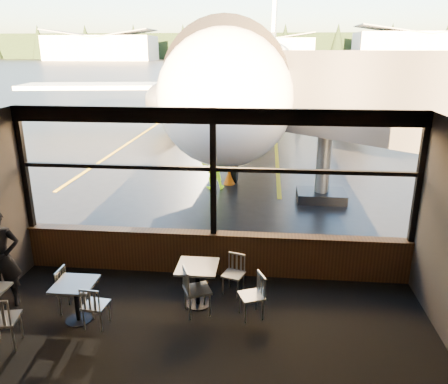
# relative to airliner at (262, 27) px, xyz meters

# --- Properties ---
(ground_plane) EXTENTS (520.00, 520.00, 0.00)m
(ground_plane) POSITION_rel_airliner_xyz_m (-0.56, 100.49, -5.83)
(ground_plane) COLOR black
(ground_plane) RESTS_ON ground
(carpet_floor) EXTENTS (8.00, 6.00, 0.01)m
(carpet_floor) POSITION_rel_airliner_xyz_m (-0.56, -22.51, -5.82)
(carpet_floor) COLOR black
(carpet_floor) RESTS_ON ground
(ceiling) EXTENTS (8.00, 6.00, 0.04)m
(ceiling) POSITION_rel_airliner_xyz_m (-0.56, -22.51, -2.33)
(ceiling) COLOR #38332D
(ceiling) RESTS_ON ground
(window_sill) EXTENTS (8.00, 0.28, 0.90)m
(window_sill) POSITION_rel_airliner_xyz_m (-0.56, -19.51, -5.38)
(window_sill) COLOR #4A2D16
(window_sill) RESTS_ON ground
(window_header) EXTENTS (8.00, 0.18, 0.30)m
(window_header) POSITION_rel_airliner_xyz_m (-0.56, -19.51, -2.48)
(window_header) COLOR black
(window_header) RESTS_ON ground
(mullion_left) EXTENTS (0.12, 0.12, 2.60)m
(mullion_left) POSITION_rel_airliner_xyz_m (-4.51, -19.51, -3.63)
(mullion_left) COLOR black
(mullion_left) RESTS_ON ground
(mullion_centre) EXTENTS (0.12, 0.12, 2.60)m
(mullion_centre) POSITION_rel_airliner_xyz_m (-0.56, -19.51, -3.63)
(mullion_centre) COLOR black
(mullion_centre) RESTS_ON ground
(mullion_right) EXTENTS (0.12, 0.12, 2.60)m
(mullion_right) POSITION_rel_airliner_xyz_m (3.39, -19.51, -3.63)
(mullion_right) COLOR black
(mullion_right) RESTS_ON ground
(window_transom) EXTENTS (8.00, 0.10, 0.08)m
(window_transom) POSITION_rel_airliner_xyz_m (-0.56, -19.51, -3.53)
(window_transom) COLOR black
(window_transom) RESTS_ON ground
(airliner) EXTENTS (33.77, 39.79, 11.66)m
(airliner) POSITION_rel_airliner_xyz_m (0.00, 0.00, 0.00)
(airliner) COLOR white
(airliner) RESTS_ON ground_plane
(jet_bridge) EXTENTS (8.99, 10.99, 4.79)m
(jet_bridge) POSITION_rel_airliner_xyz_m (3.04, -14.01, -3.43)
(jet_bridge) COLOR #2E2E31
(jet_bridge) RESTS_ON ground_plane
(cafe_table_near) EXTENTS (0.73, 0.73, 0.81)m
(cafe_table_near) POSITION_rel_airliner_xyz_m (-0.72, -20.75, -5.43)
(cafe_table_near) COLOR gray
(cafe_table_near) RESTS_ON carpet_floor
(cafe_table_mid) EXTENTS (0.68, 0.68, 0.75)m
(cafe_table_mid) POSITION_rel_airliner_xyz_m (-2.73, -21.48, -5.46)
(cafe_table_mid) COLOR gray
(cafe_table_mid) RESTS_ON carpet_floor
(chair_near_e) EXTENTS (0.60, 0.60, 0.84)m
(chair_near_e) POSITION_rel_airliner_xyz_m (0.29, -21.06, -5.41)
(chair_near_e) COLOR beige
(chair_near_e) RESTS_ON carpet_floor
(chair_near_w) EXTENTS (0.67, 0.67, 0.93)m
(chair_near_w) POSITION_rel_airliner_xyz_m (-0.68, -21.03, -5.37)
(chair_near_w) COLOR beige
(chair_near_w) RESTS_ON carpet_floor
(chair_near_n) EXTENTS (0.54, 0.54, 0.79)m
(chair_near_n) POSITION_rel_airliner_xyz_m (-0.09, -20.28, -5.44)
(chair_near_n) COLOR beige
(chair_near_n) RESTS_ON carpet_floor
(chair_mid_s) EXTENTS (0.49, 0.49, 0.81)m
(chair_mid_s) POSITION_rel_airliner_xyz_m (-2.34, -21.59, -5.43)
(chair_mid_s) COLOR #BDB7AA
(chair_mid_s) RESTS_ON carpet_floor
(chair_mid_w) EXTENTS (0.48, 0.48, 0.86)m
(chair_mid_w) POSITION_rel_airliner_xyz_m (-2.93, -21.20, -5.40)
(chair_mid_w) COLOR #B9B4A7
(chair_mid_w) RESTS_ON carpet_floor
(chair_left_s) EXTENTS (0.62, 0.62, 0.95)m
(chair_left_s) POSITION_rel_airliner_xyz_m (-3.60, -22.24, -5.36)
(chair_left_s) COLOR beige
(chair_left_s) RESTS_ON carpet_floor
(passenger) EXTENTS (0.82, 0.71, 1.89)m
(passenger) POSITION_rel_airliner_xyz_m (-4.26, -21.11, -4.89)
(passenger) COLOR black
(passenger) RESTS_ON carpet_floor
(ground_crew) EXTENTS (0.88, 0.73, 1.63)m
(ground_crew) POSITION_rel_airliner_xyz_m (-1.33, -13.54, -5.02)
(ground_crew) COLOR #BFF219
(ground_crew) RESTS_ON ground_plane
(cone_nose) EXTENTS (0.41, 0.41, 0.56)m
(cone_nose) POSITION_rel_airliner_xyz_m (-0.81, -13.03, -5.55)
(cone_nose) COLOR orange
(cone_nose) RESTS_ON ground_plane
(cone_wing) EXTENTS (0.39, 0.39, 0.54)m
(cone_wing) POSITION_rel_airliner_xyz_m (-4.70, -0.16, -5.56)
(cone_wing) COLOR #EF6007
(cone_wing) RESTS_ON ground_plane
(hangar_left) EXTENTS (45.00, 18.00, 11.00)m
(hangar_left) POSITION_rel_airliner_xyz_m (-70.56, 160.49, -0.33)
(hangar_left) COLOR silver
(hangar_left) RESTS_ON ground_plane
(hangar_mid) EXTENTS (38.00, 15.00, 10.00)m
(hangar_mid) POSITION_rel_airliner_xyz_m (-0.56, 165.49, -0.83)
(hangar_mid) COLOR silver
(hangar_mid) RESTS_ON ground_plane
(hangar_right) EXTENTS (50.00, 20.00, 12.00)m
(hangar_right) POSITION_rel_airliner_xyz_m (59.44, 158.49, 0.17)
(hangar_right) COLOR silver
(hangar_right) RESTS_ON ground_plane
(fuel_tank_a) EXTENTS (8.00, 8.00, 6.00)m
(fuel_tank_a) POSITION_rel_airliner_xyz_m (-30.56, 162.49, -2.83)
(fuel_tank_a) COLOR silver
(fuel_tank_a) RESTS_ON ground_plane
(fuel_tank_b) EXTENTS (8.00, 8.00, 6.00)m
(fuel_tank_b) POSITION_rel_airliner_xyz_m (-20.56, 162.49, -2.83)
(fuel_tank_b) COLOR silver
(fuel_tank_b) RESTS_ON ground_plane
(fuel_tank_c) EXTENTS (8.00, 8.00, 6.00)m
(fuel_tank_c) POSITION_rel_airliner_xyz_m (-10.56, 162.49, -2.83)
(fuel_tank_c) COLOR silver
(fuel_tank_c) RESTS_ON ground_plane
(treeline) EXTENTS (360.00, 3.00, 12.00)m
(treeline) POSITION_rel_airliner_xyz_m (-0.56, 190.49, 0.17)
(treeline) COLOR black
(treeline) RESTS_ON ground_plane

